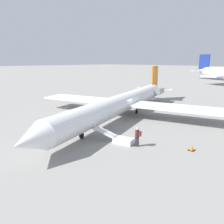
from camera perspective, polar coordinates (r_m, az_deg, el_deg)
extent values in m
plane|color=gray|center=(29.49, 2.43, -1.38)|extent=(600.00, 600.00, 0.00)
cylinder|color=white|center=(29.07, 2.46, 2.26)|extent=(28.03, 10.59, 2.46)
cone|color=white|center=(16.69, -20.77, -7.07)|extent=(3.29, 3.09, 2.41)
cone|color=white|center=(43.82, 11.22, 5.76)|extent=(3.76, 3.23, 2.41)
cube|color=orange|center=(42.95, 11.13, 9.08)|extent=(3.36, 1.18, 3.94)
cube|color=white|center=(43.50, 11.13, 6.04)|extent=(3.40, 7.02, 0.12)
cube|color=white|center=(28.35, 17.09, 1.01)|extent=(7.23, 12.61, 0.25)
cube|color=white|center=(33.87, -7.70, 3.41)|extent=(7.23, 12.61, 0.25)
cylinder|color=gray|center=(40.11, 12.26, 5.30)|extent=(3.15, 1.91, 1.11)
cylinder|color=gray|center=(41.13, 7.59, 5.67)|extent=(3.15, 1.91, 1.11)
cylinder|color=black|center=(21.68, -7.94, -6.13)|extent=(0.63, 0.32, 0.61)
cylinder|color=gray|center=(21.56, -7.98, -5.12)|extent=(0.11, 0.11, 0.19)
cylinder|color=black|center=(31.57, 6.43, 0.10)|extent=(0.63, 0.32, 0.61)
cylinder|color=gray|center=(31.48, 6.45, 0.81)|extent=(0.11, 0.11, 0.19)
cylinder|color=black|center=(32.39, 2.77, 0.51)|extent=(0.63, 0.32, 0.61)
cylinder|color=gray|center=(32.30, 2.77, 1.20)|extent=(0.11, 0.11, 0.19)
cone|color=silver|center=(101.05, 22.34, 9.76)|extent=(5.26, 5.95, 3.72)
cube|color=navy|center=(100.28, 22.96, 11.97)|extent=(2.22, 5.05, 6.07)
cube|color=silver|center=(100.72, 22.55, 9.95)|extent=(10.72, 6.00, 0.19)
cube|color=silver|center=(20.33, 3.03, -7.52)|extent=(1.57, 2.04, 0.50)
cube|color=silver|center=(20.99, -1.96, -5.22)|extent=(1.51, 2.40, 0.72)
cube|color=silver|center=(20.46, -2.58, -4.25)|extent=(0.70, 2.14, 0.67)
cube|color=#23232D|center=(19.72, 6.52, -7.72)|extent=(0.27, 0.33, 0.85)
cylinder|color=#4C1E23|center=(19.46, 6.58, -5.66)|extent=(0.36, 0.36, 0.65)
sphere|color=beige|center=(19.32, 6.61, -4.41)|extent=(0.24, 0.24, 0.24)
cube|color=#592323|center=(19.37, 7.33, -5.68)|extent=(0.32, 0.25, 0.44)
cube|color=black|center=(20.07, 20.05, -9.35)|extent=(0.50, 0.50, 0.03)
cone|color=orange|center=(19.98, 20.11, -8.67)|extent=(0.38, 0.38, 0.54)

